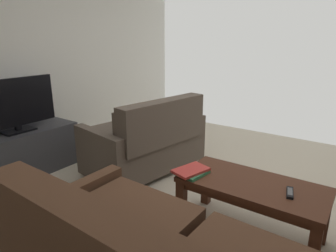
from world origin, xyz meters
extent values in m
cube|color=beige|center=(0.00, 0.00, 0.00)|extent=(4.86, 4.89, 0.01)
cube|color=silver|center=(2.43, 0.00, 1.38)|extent=(0.12, 4.89, 2.75)
cylinder|color=black|center=(0.41, 0.81, 0.03)|extent=(0.05, 0.05, 0.06)
cube|color=brown|center=(0.11, 1.18, 0.46)|extent=(0.73, 0.79, 0.10)
cube|color=brown|center=(0.12, 1.46, 0.62)|extent=(0.69, 0.14, 0.37)
cube|color=brown|center=(0.55, 1.18, 0.31)|extent=(0.12, 0.88, 0.51)
cylinder|color=black|center=(1.34, -0.78, 0.03)|extent=(0.06, 0.06, 0.06)
cylinder|color=black|center=(1.50, 0.15, 0.03)|extent=(0.06, 0.06, 0.06)
cylinder|color=black|center=(0.71, -0.68, 0.03)|extent=(0.06, 0.06, 0.06)
cylinder|color=black|center=(0.87, 0.25, 0.03)|extent=(0.06, 0.06, 0.06)
cube|color=brown|center=(1.11, -0.26, 0.26)|extent=(0.94, 1.22, 0.39)
cube|color=brown|center=(1.08, -0.54, 0.50)|extent=(0.75, 0.62, 0.10)
cube|color=brown|center=(1.17, 0.00, 0.50)|extent=(0.75, 0.62, 0.10)
cube|color=brown|center=(0.79, -0.21, 0.64)|extent=(0.36, 1.12, 0.47)
cube|color=brown|center=(0.85, -0.50, 0.64)|extent=(0.20, 0.51, 0.33)
cube|color=brown|center=(0.95, 0.04, 0.64)|extent=(0.20, 0.51, 0.33)
cube|color=brown|center=(1.01, -0.86, 0.33)|extent=(0.77, 0.23, 0.55)
cube|color=brown|center=(1.21, 0.33, 0.33)|extent=(0.77, 0.23, 0.55)
cube|color=#4C2819|center=(-0.33, 0.20, 0.43)|extent=(1.07, 0.52, 0.04)
cube|color=#4C2819|center=(-0.33, 0.20, 0.38)|extent=(0.98, 0.47, 0.05)
cube|color=#4C2819|center=(-0.82, -0.02, 0.20)|extent=(0.07, 0.07, 0.41)
cube|color=#4C2819|center=(0.16, -0.02, 0.20)|extent=(0.07, 0.07, 0.41)
cube|color=#4C2819|center=(-0.82, 0.41, 0.20)|extent=(0.07, 0.07, 0.41)
cube|color=#4C2819|center=(0.16, 0.41, 0.20)|extent=(0.07, 0.07, 0.41)
cube|color=#38383D|center=(2.12, 0.63, 0.26)|extent=(0.44, 1.21, 0.51)
cube|color=black|center=(2.24, 0.63, 0.26)|extent=(0.02, 1.03, 0.31)
cube|color=black|center=(2.14, 0.62, 0.26)|extent=(0.20, 0.24, 0.06)
cube|color=black|center=(2.12, 0.63, 0.52)|extent=(0.20, 0.32, 0.02)
cube|color=black|center=(2.12, 0.63, 0.56)|extent=(0.04, 0.06, 0.06)
cube|color=black|center=(2.12, 0.63, 0.84)|extent=(0.04, 0.89, 0.51)
cube|color=navy|center=(2.14, 0.63, 0.84)|extent=(0.01, 0.86, 0.48)
cube|color=#337F51|center=(0.12, 0.33, 0.46)|extent=(0.22, 0.26, 0.02)
cube|color=#C63833|center=(0.13, 0.34, 0.48)|extent=(0.25, 0.32, 0.02)
cube|color=black|center=(-0.60, 0.21, 0.46)|extent=(0.08, 0.17, 0.02)
cube|color=#59595B|center=(-0.60, 0.21, 0.47)|extent=(0.06, 0.11, 0.00)
camera|label=1|loc=(-0.95, 2.19, 1.49)|focal=31.47mm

